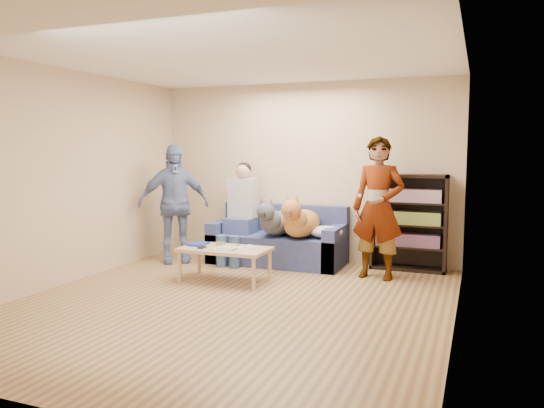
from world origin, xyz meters
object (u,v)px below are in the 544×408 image
at_px(person_standing_left, 174,204).
at_px(camera_silver, 220,243).
at_px(person_standing_right, 378,208).
at_px(person_seated, 240,209).
at_px(notebook_blue, 198,244).
at_px(coffee_table, 225,251).
at_px(dog_gray, 276,221).
at_px(dog_tan, 300,221).
at_px(sofa, 279,243).
at_px(bookshelf, 409,220).

relative_size(person_standing_left, camera_silver, 15.52).
relative_size(person_standing_right, person_seated, 1.22).
xyz_separation_m(person_standing_left, notebook_blue, (0.78, -0.70, -0.42)).
bearing_deg(coffee_table, camera_silver, 135.00).
height_order(dog_gray, dog_tan, dog_tan).
bearing_deg(dog_gray, sofa, 101.11).
height_order(person_seated, bookshelf, person_seated).
distance_m(person_standing_right, dog_gray, 1.50).
height_order(notebook_blue, dog_tan, dog_tan).
height_order(person_standing_right, dog_gray, person_standing_right).
distance_m(notebook_blue, bookshelf, 2.84).
relative_size(person_standing_left, bookshelf, 1.31).
bearing_deg(person_standing_right, camera_silver, -152.02).
height_order(notebook_blue, coffee_table, notebook_blue).
distance_m(dog_gray, dog_tan, 0.37).
xyz_separation_m(notebook_blue, bookshelf, (2.44, 1.43, 0.25)).
bearing_deg(dog_gray, coffee_table, -104.80).
relative_size(person_seated, dog_tan, 1.25).
distance_m(person_seated, dog_tan, 0.96).
distance_m(notebook_blue, camera_silver, 0.29).
bearing_deg(camera_silver, person_standing_left, 149.53).
height_order(dog_gray, coffee_table, dog_gray).
bearing_deg(dog_gray, person_seated, 173.92).
relative_size(person_seated, coffee_table, 1.34).
bearing_deg(notebook_blue, person_standing_right, 20.31).
bearing_deg(notebook_blue, person_seated, 84.76).
bearing_deg(notebook_blue, bookshelf, 30.38).
bearing_deg(dog_tan, person_standing_left, -171.49).
bearing_deg(person_seated, camera_silver, -79.73).
relative_size(person_standing_right, person_standing_left, 1.05).
distance_m(sofa, person_seated, 0.74).
bearing_deg(camera_silver, dog_tan, 49.69).
xyz_separation_m(person_standing_left, person_seated, (0.88, 0.38, -0.08)).
bearing_deg(camera_silver, notebook_blue, -165.96).
height_order(sofa, bookshelf, bookshelf).
distance_m(person_standing_left, sofa, 1.62).
xyz_separation_m(person_standing_right, coffee_table, (-1.74, -0.84, -0.53)).
relative_size(person_standing_left, dog_tan, 1.45).
xyz_separation_m(person_standing_right, dog_tan, (-1.09, 0.18, -0.25)).
bearing_deg(person_seated, person_standing_right, -7.83).
relative_size(notebook_blue, coffee_table, 0.24).
bearing_deg(dog_gray, bookshelf, 13.48).
distance_m(person_standing_right, person_seated, 2.06).
bearing_deg(person_seated, sofa, 13.09).
height_order(notebook_blue, bookshelf, bookshelf).
bearing_deg(notebook_blue, dog_tan, 42.91).
height_order(coffee_table, bookshelf, bookshelf).
relative_size(notebook_blue, dog_gray, 0.21).
bearing_deg(coffee_table, person_standing_right, 25.83).
xyz_separation_m(notebook_blue, coffee_table, (0.40, -0.05, -0.06)).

